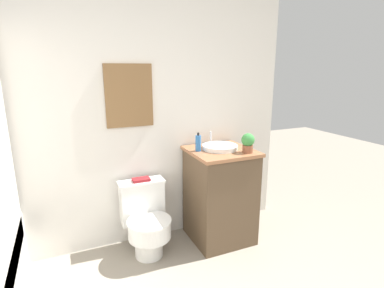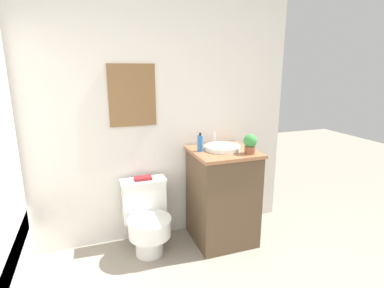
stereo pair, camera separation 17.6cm
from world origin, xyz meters
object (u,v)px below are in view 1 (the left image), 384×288
at_px(toilet, 146,220).
at_px(sink, 220,147).
at_px(potted_plant, 248,142).
at_px(book_on_tank, 141,180).
at_px(soap_bottle, 198,143).

bearing_deg(toilet, sink, -2.08).
height_order(toilet, sink, sink).
height_order(toilet, potted_plant, potted_plant).
xyz_separation_m(toilet, book_on_tank, (-0.00, 0.12, 0.34)).
height_order(sink, potted_plant, potted_plant).
height_order(sink, book_on_tank, sink).
bearing_deg(potted_plant, soap_bottle, 149.65).
xyz_separation_m(potted_plant, book_on_tank, (-0.88, 0.35, -0.33)).
relative_size(soap_bottle, potted_plant, 0.97).
distance_m(toilet, book_on_tank, 0.36).
distance_m(toilet, sink, 0.93).
bearing_deg(soap_bottle, toilet, 179.65).
distance_m(potted_plant, book_on_tank, 1.01).
relative_size(toilet, book_on_tank, 4.19).
distance_m(toilet, potted_plant, 1.13).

